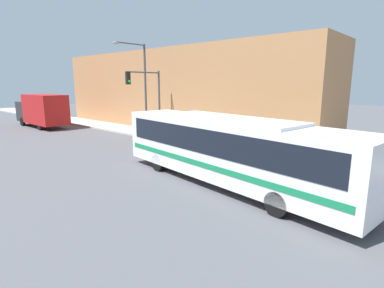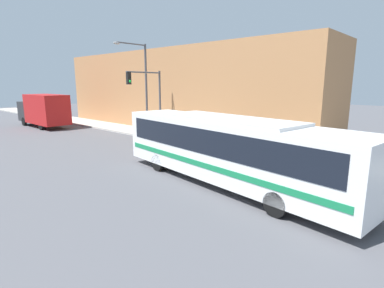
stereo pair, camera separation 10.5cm
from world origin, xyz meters
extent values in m
plane|color=#515156|center=(0.00, 0.00, 0.00)|extent=(120.00, 120.00, 0.00)
cube|color=#B7B2A8|center=(6.04, 20.00, 0.08)|extent=(3.08, 70.00, 0.16)
cube|color=#B27A4C|center=(10.58, 16.33, 3.84)|extent=(6.00, 30.66, 7.67)
cube|color=white|center=(-0.51, 2.19, 1.66)|extent=(4.14, 12.64, 2.55)
cube|color=black|center=(-0.51, 2.19, 2.12)|extent=(4.05, 11.66, 1.06)
cube|color=#197F4C|center=(-0.51, 2.19, 1.10)|extent=(4.11, 12.16, 0.24)
cube|color=silver|center=(-0.51, 2.19, 2.99)|extent=(3.20, 7.08, 0.16)
cylinder|color=black|center=(1.10, 5.86, 0.45)|extent=(0.40, 0.94, 0.91)
cylinder|color=black|center=(-1.11, 6.15, 0.45)|extent=(0.40, 0.94, 0.91)
cylinder|color=black|center=(0.14, -1.35, 0.45)|extent=(0.40, 0.94, 0.91)
cylinder|color=black|center=(-2.07, -1.05, 0.45)|extent=(0.40, 0.94, 0.91)
cube|color=#B21919|center=(1.55, 26.30, 1.92)|extent=(2.48, 5.59, 2.94)
cube|color=#262628|center=(1.55, 30.19, 1.50)|extent=(2.36, 2.17, 2.09)
cylinder|color=black|center=(0.46, 29.80, 0.45)|extent=(0.25, 0.90, 0.90)
cylinder|color=black|center=(0.46, 25.25, 0.45)|extent=(0.25, 0.90, 0.90)
cylinder|color=gold|center=(5.10, 3.45, 0.44)|extent=(0.21, 0.21, 0.56)
sphere|color=gold|center=(5.10, 3.45, 0.78)|extent=(0.20, 0.20, 0.20)
cylinder|color=gold|center=(5.10, 3.34, 0.47)|extent=(0.09, 0.12, 0.09)
cylinder|color=#47474C|center=(5.25, 13.05, 2.83)|extent=(0.16, 0.16, 5.33)
cylinder|color=#47474C|center=(3.65, 13.05, 5.34)|extent=(3.20, 0.11, 0.11)
cube|color=black|center=(2.25, 13.05, 4.89)|extent=(0.30, 0.24, 0.90)
sphere|color=#19D83F|center=(2.25, 12.91, 4.67)|extent=(0.18, 0.18, 0.18)
cylinder|color=#47474C|center=(5.10, 8.45, 0.66)|extent=(0.06, 0.06, 0.99)
cylinder|color=#4C4C51|center=(5.10, 8.45, 1.27)|extent=(0.14, 0.14, 0.22)
cylinder|color=#47474C|center=(5.35, 14.86, 3.93)|extent=(0.18, 0.18, 7.54)
cylinder|color=#47474C|center=(3.97, 14.86, 7.61)|extent=(2.77, 0.11, 0.11)
ellipsoid|color=gray|center=(2.58, 14.86, 7.53)|extent=(0.56, 0.28, 0.20)
cylinder|color=slate|center=(6.67, 5.11, 0.54)|extent=(0.28, 0.28, 0.75)
cylinder|color=black|center=(6.67, 5.11, 1.22)|extent=(0.34, 0.34, 0.62)
sphere|color=tan|center=(6.67, 5.11, 1.64)|extent=(0.20, 0.20, 0.20)
camera|label=1|loc=(-11.24, -5.33, 4.53)|focal=28.00mm
camera|label=2|loc=(-11.17, -5.41, 4.53)|focal=28.00mm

